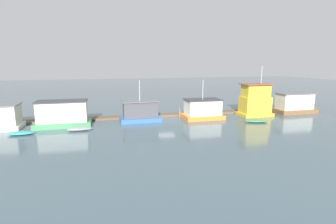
{
  "coord_description": "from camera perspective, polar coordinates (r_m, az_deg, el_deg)",
  "views": [
    {
      "loc": [
        -9.43,
        -38.28,
        8.88
      ],
      "look_at": [
        0.0,
        -1.0,
        1.4
      ],
      "focal_mm": 28.0,
      "sensor_mm": 36.0,
      "label": 1
    }
  ],
  "objects": [
    {
      "name": "houseboat_orange",
      "position": [
        41.48,
        7.54,
        0.56
      ],
      "size": [
        6.14,
        4.04,
        6.06
      ],
      "color": "orange",
      "rests_on": "ground_plane"
    },
    {
      "name": "houseboat_blue",
      "position": [
        39.45,
        -6.04,
        0.01
      ],
      "size": [
        6.01,
        3.29,
        6.16
      ],
      "color": "#3866B7",
      "rests_on": "ground_plane"
    },
    {
      "name": "mooring_post_far_left",
      "position": [
        41.33,
        -24.34,
        -0.94
      ],
      "size": [
        0.31,
        0.31,
        2.05
      ],
      "primitive_type": "cylinder",
      "color": "brown",
      "rests_on": "ground_plane"
    },
    {
      "name": "houseboat_yellow",
      "position": [
        45.63,
        18.45,
        2.31
      ],
      "size": [
        5.18,
        3.54,
        8.11
      ],
      "color": "gold",
      "rests_on": "ground_plane"
    },
    {
      "name": "dock_walkway",
      "position": [
        43.09,
        -1.26,
        -0.68
      ],
      "size": [
        59.6,
        1.99,
        0.3
      ],
      "primitive_type": "cube",
      "color": "brown",
      "rests_on": "ground_plane"
    },
    {
      "name": "dinghy_grey",
      "position": [
        35.84,
        -18.64,
        -3.52
      ],
      "size": [
        3.23,
        1.1,
        0.49
      ],
      "color": "gray",
      "rests_on": "ground_plane"
    },
    {
      "name": "dinghy_green",
      "position": [
        40.79,
        18.67,
        -1.86
      ],
      "size": [
        3.63,
        2.09,
        0.41
      ],
      "color": "#47844C",
      "rests_on": "ground_plane"
    },
    {
      "name": "ground_plane",
      "position": [
        40.41,
        -0.35,
        -1.69
      ],
      "size": [
        200.0,
        200.0,
        0.0
      ],
      "primitive_type": "plane",
      "color": "#475B66"
    },
    {
      "name": "houseboat_green",
      "position": [
        39.06,
        -21.93,
        -0.46
      ],
      "size": [
        7.44,
        3.88,
        3.56
      ],
      "color": "#4C9360",
      "rests_on": "ground_plane"
    },
    {
      "name": "dinghy_teal",
      "position": [
        36.87,
        -29.31,
        -4.02
      ],
      "size": [
        3.1,
        1.45,
        0.44
      ],
      "color": "teal",
      "rests_on": "ground_plane"
    },
    {
      "name": "mooring_post_near_left",
      "position": [
        40.79,
        -9.01,
        -0.17
      ],
      "size": [
        0.28,
        0.28,
        2.14
      ],
      "primitive_type": "cylinder",
      "color": "brown",
      "rests_on": "ground_plane"
    },
    {
      "name": "mooring_post_centre",
      "position": [
        42.44,
        2.56,
        -0.02
      ],
      "size": [
        0.26,
        0.26,
        1.53
      ],
      "primitive_type": "cylinder",
      "color": "brown",
      "rests_on": "ground_plane"
    },
    {
      "name": "houseboat_brown",
      "position": [
        50.77,
        25.81,
        1.64
      ],
      "size": [
        6.94,
        3.77,
        3.47
      ],
      "color": "brown",
      "rests_on": "ground_plane"
    }
  ]
}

